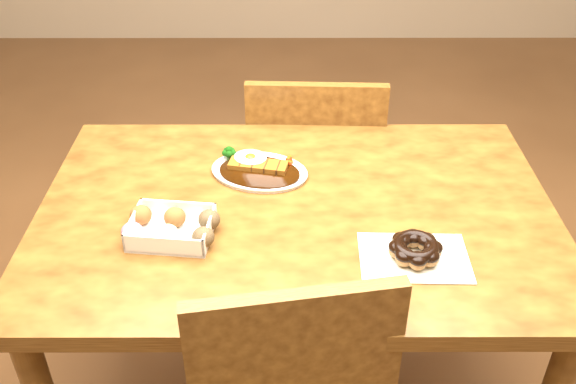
{
  "coord_description": "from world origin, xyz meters",
  "views": [
    {
      "loc": [
        -0.02,
        -1.2,
        1.63
      ],
      "look_at": [
        -0.02,
        -0.02,
        0.81
      ],
      "focal_mm": 40.0,
      "sensor_mm": 36.0,
      "label": 1
    }
  ],
  "objects_px": {
    "chair_far": "(314,178)",
    "donut_box": "(171,227)",
    "table": "(296,240)",
    "katsu_curry_plate": "(258,169)",
    "pon_de_ring": "(415,250)"
  },
  "relations": [
    {
      "from": "donut_box",
      "to": "pon_de_ring",
      "type": "xyz_separation_m",
      "value": [
        0.52,
        -0.08,
        -0.0
      ]
    },
    {
      "from": "katsu_curry_plate",
      "to": "pon_de_ring",
      "type": "xyz_separation_m",
      "value": [
        0.34,
        -0.33,
        0.01
      ]
    },
    {
      "from": "donut_box",
      "to": "katsu_curry_plate",
      "type": "bearing_deg",
      "value": 54.75
    },
    {
      "from": "katsu_curry_plate",
      "to": "donut_box",
      "type": "bearing_deg",
      "value": -125.25
    },
    {
      "from": "donut_box",
      "to": "pon_de_ring",
      "type": "distance_m",
      "value": 0.52
    },
    {
      "from": "chair_far",
      "to": "donut_box",
      "type": "bearing_deg",
      "value": 64.38
    },
    {
      "from": "pon_de_ring",
      "to": "table",
      "type": "bearing_deg",
      "value": 143.41
    },
    {
      "from": "chair_far",
      "to": "donut_box",
      "type": "xyz_separation_m",
      "value": [
        -0.34,
        -0.64,
        0.3
      ]
    },
    {
      "from": "chair_far",
      "to": "katsu_curry_plate",
      "type": "height_order",
      "value": "chair_far"
    },
    {
      "from": "chair_far",
      "to": "katsu_curry_plate",
      "type": "relative_size",
      "value": 3.14
    },
    {
      "from": "table",
      "to": "chair_far",
      "type": "relative_size",
      "value": 1.38
    },
    {
      "from": "table",
      "to": "donut_box",
      "type": "height_order",
      "value": "donut_box"
    },
    {
      "from": "table",
      "to": "donut_box",
      "type": "distance_m",
      "value": 0.32
    },
    {
      "from": "chair_far",
      "to": "donut_box",
      "type": "relative_size",
      "value": 4.17
    },
    {
      "from": "katsu_curry_plate",
      "to": "pon_de_ring",
      "type": "bearing_deg",
      "value": -44.14
    }
  ]
}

